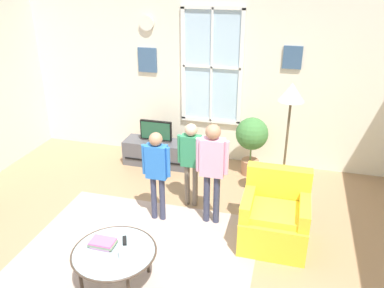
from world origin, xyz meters
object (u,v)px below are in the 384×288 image
at_px(person_pink_shirt, 212,163).
at_px(potted_plant_by_window, 252,138).
at_px(tv_stand, 157,152).
at_px(person_blue_shirt, 157,167).
at_px(television, 156,131).
at_px(floor_lamp, 290,106).
at_px(remote_near_books, 125,241).
at_px(armchair, 275,218).
at_px(cup, 123,253).
at_px(book_stack, 103,243).
at_px(coffee_table, 114,253).
at_px(person_green_shirt, 191,156).

xyz_separation_m(person_pink_shirt, potted_plant_by_window, (0.31, 1.45, -0.23)).
distance_m(tv_stand, person_blue_shirt, 1.70).
bearing_deg(potted_plant_by_window, television, -177.85).
relative_size(tv_stand, potted_plant_by_window, 1.15).
height_order(tv_stand, floor_lamp, floor_lamp).
distance_m(television, person_pink_shirt, 1.88).
bearing_deg(remote_near_books, armchair, 33.74).
distance_m(television, floor_lamp, 2.44).
bearing_deg(floor_lamp, cup, -126.92).
bearing_deg(floor_lamp, book_stack, -133.59).
height_order(book_stack, cup, cup).
height_order(coffee_table, person_blue_shirt, person_blue_shirt).
distance_m(television, remote_near_books, 2.64).
height_order(armchair, remote_near_books, armchair).
xyz_separation_m(cup, person_pink_shirt, (0.58, 1.41, 0.37)).
bearing_deg(book_stack, armchair, 33.69).
height_order(tv_stand, armchair, armchair).
bearing_deg(television, cup, -76.64).
height_order(tv_stand, person_green_shirt, person_green_shirt).
distance_m(tv_stand, person_green_shirt, 1.49).
distance_m(coffee_table, book_stack, 0.16).
height_order(television, person_blue_shirt, person_blue_shirt).
bearing_deg(remote_near_books, tv_stand, 102.70).
relative_size(tv_stand, television, 2.03).
bearing_deg(person_pink_shirt, person_green_shirt, 137.71).
bearing_deg(armchair, cup, -138.68).
relative_size(coffee_table, floor_lamp, 0.48).
bearing_deg(remote_near_books, person_pink_shirt, 60.68).
relative_size(tv_stand, remote_near_books, 7.71).
bearing_deg(book_stack, person_pink_shirt, 56.91).
relative_size(cup, person_green_shirt, 0.09).
xyz_separation_m(armchair, cup, (-1.38, -1.21, 0.15)).
bearing_deg(floor_lamp, armchair, -93.20).
height_order(remote_near_books, floor_lamp, floor_lamp).
bearing_deg(tv_stand, remote_near_books, -77.30).
height_order(coffee_table, floor_lamp, floor_lamp).
distance_m(book_stack, person_pink_shirt, 1.60).
relative_size(person_green_shirt, person_pink_shirt, 0.89).
distance_m(tv_stand, book_stack, 2.73).
height_order(person_blue_shirt, potted_plant_by_window, person_blue_shirt).
relative_size(potted_plant_by_window, floor_lamp, 0.53).
bearing_deg(tv_stand, person_blue_shirt, -69.56).
xyz_separation_m(person_green_shirt, person_blue_shirt, (-0.32, -0.44, 0.01)).
xyz_separation_m(tv_stand, person_blue_shirt, (0.56, -1.51, 0.56)).
xyz_separation_m(tv_stand, armchair, (2.05, -1.59, 0.12)).
bearing_deg(remote_near_books, television, 102.71).
bearing_deg(person_pink_shirt, book_stack, -123.09).
bearing_deg(armchair, remote_near_books, -146.26).
height_order(remote_near_books, person_pink_shirt, person_pink_shirt).
bearing_deg(tv_stand, person_pink_shirt, -48.28).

